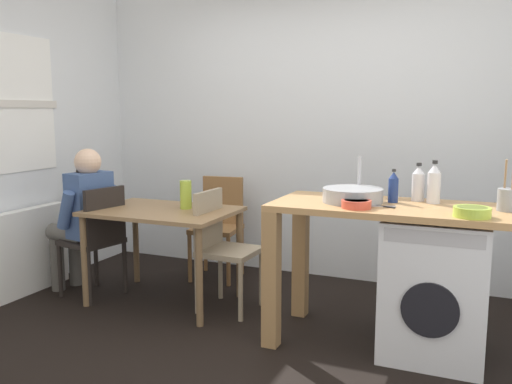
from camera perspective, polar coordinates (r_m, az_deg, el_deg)
ground_plane at (r=3.59m, az=-2.39°, el=-16.08°), size 5.46×5.46×0.00m
wall_back at (r=4.90m, az=6.43°, el=6.82°), size 4.60×0.10×2.70m
radiator at (r=4.86m, az=-22.94°, el=-5.76°), size 0.10×0.80×0.70m
dining_table at (r=4.26m, az=-9.79°, el=-3.09°), size 1.10×0.76×0.74m
chair_person_seat at (r=4.52m, az=-16.39°, el=-4.41°), size 0.47×0.47×0.90m
chair_opposite at (r=4.10m, az=-3.72°, el=-5.38°), size 0.41×0.41×0.90m
chair_spare_by_wall at (r=4.90m, az=-3.91°, el=-3.08°), size 0.44×0.44×0.90m
seated_person at (r=4.61m, az=-17.75°, el=-2.14°), size 0.54×0.54×1.20m
kitchen_counter at (r=3.51m, az=10.88°, el=-3.67°), size 1.50×0.68×0.92m
washing_machine at (r=3.53m, az=18.36°, el=-9.47°), size 0.60×0.61×0.86m
sink_basin at (r=3.48m, az=10.15°, el=-0.33°), size 0.38×0.38×0.09m
tap at (r=3.64m, az=10.83°, el=1.55°), size 0.02×0.02×0.28m
bottle_tall_green at (r=3.52m, az=14.28°, el=0.48°), size 0.06×0.06×0.21m
bottle_squat_brown at (r=3.62m, az=16.74°, el=0.84°), size 0.08×0.08×0.25m
bottle_clear_small at (r=3.55m, az=18.25°, el=0.81°), size 0.08×0.08×0.27m
mixing_bowl at (r=3.28m, az=10.54°, el=-1.21°), size 0.18×0.18×0.05m
utensil_crock at (r=3.44m, az=24.97°, el=-0.68°), size 0.11×0.11×0.30m
colander at (r=3.18m, az=21.82°, el=-1.91°), size 0.20×0.20×0.06m
vase at (r=4.23m, az=-7.41°, el=-0.28°), size 0.09×0.09×0.22m
scissors at (r=3.35m, az=13.28°, el=-1.48°), size 0.15×0.06×0.01m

